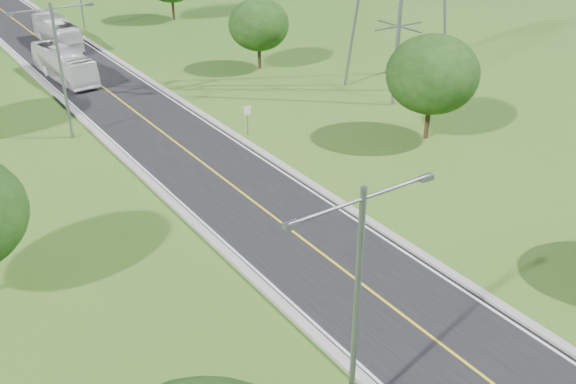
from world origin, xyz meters
name	(u,v)px	position (x,y,z in m)	size (l,w,h in m)	color
ground	(85,74)	(0.00, 60.00, 0.00)	(260.00, 260.00, 0.00)	#255518
road	(66,59)	(0.00, 66.00, 0.03)	(8.00, 150.00, 0.06)	black
curb_left	(24,65)	(-4.25, 66.00, 0.11)	(0.50, 150.00, 0.22)	gray
curb_right	(106,52)	(4.25, 66.00, 0.11)	(0.50, 150.00, 0.22)	gray
speed_limit_sign	(247,115)	(5.20, 37.98, 1.60)	(0.55, 0.09, 2.40)	slate
streetlight_near_left	(357,294)	(-6.00, 12.00, 5.94)	(5.90, 0.25, 10.00)	slate
streetlight_mid_left	(60,61)	(-6.00, 45.00, 5.94)	(5.90, 0.25, 10.00)	slate
tree_rb	(432,74)	(16.00, 30.00, 4.95)	(6.72, 6.72, 7.82)	black
tree_rc	(259,25)	(15.00, 52.00, 4.33)	(5.88, 5.88, 6.84)	black
bus_outbound	(57,32)	(0.92, 71.43, 1.59)	(2.56, 10.95, 3.05)	silver
bus_inbound	(64,64)	(-2.03, 59.32, 1.52)	(2.45, 10.49, 2.92)	silver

